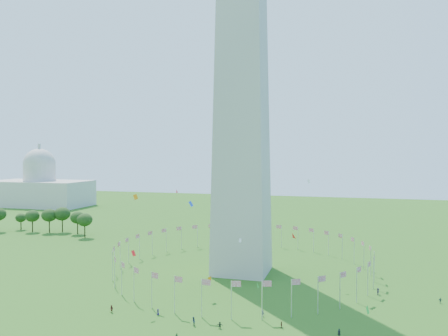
# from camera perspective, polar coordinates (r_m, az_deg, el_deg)

# --- Properties ---
(ground) EXTENTS (600.00, 600.00, 0.00)m
(ground) POSITION_cam_1_polar(r_m,az_deg,el_deg) (97.81, -4.96, -20.89)
(ground) COLOR #245714
(ground) RESTS_ON ground
(washington_monument) EXTENTS (16.80, 16.80, 169.00)m
(washington_monument) POSITION_cam_1_polar(r_m,az_deg,el_deg) (145.61, 2.39, 20.61)
(washington_monument) COLOR beige
(washington_monument) RESTS_ON ground
(flag_ring) EXTENTS (80.24, 80.24, 9.00)m
(flag_ring) POSITION_cam_1_polar(r_m,az_deg,el_deg) (142.01, 2.35, -11.66)
(flag_ring) COLOR silver
(flag_ring) RESTS_ON ground
(capitol_building) EXTENTS (70.00, 35.00, 46.00)m
(capitol_building) POSITION_cam_1_polar(r_m,az_deg,el_deg) (339.10, -22.95, -0.70)
(capitol_building) COLOR beige
(capitol_building) RESTS_ON ground
(crowd) EXTENTS (107.74, 69.47, 1.95)m
(crowd) POSITION_cam_1_polar(r_m,az_deg,el_deg) (98.37, 0.27, -20.21)
(crowd) COLOR #341B52
(crowd) RESTS_ON ground
(kites_aloft) EXTENTS (88.34, 63.80, 38.75)m
(kites_aloft) POSITION_cam_1_polar(r_m,az_deg,el_deg) (112.40, 2.90, -9.11)
(kites_aloft) COLOR red
(kites_aloft) RESTS_ON ground
(tree_line_west) EXTENTS (55.43, 15.98, 11.79)m
(tree_line_west) POSITION_cam_1_polar(r_m,az_deg,el_deg) (224.10, -22.04, -6.52)
(tree_line_west) COLOR #294F1A
(tree_line_west) RESTS_ON ground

